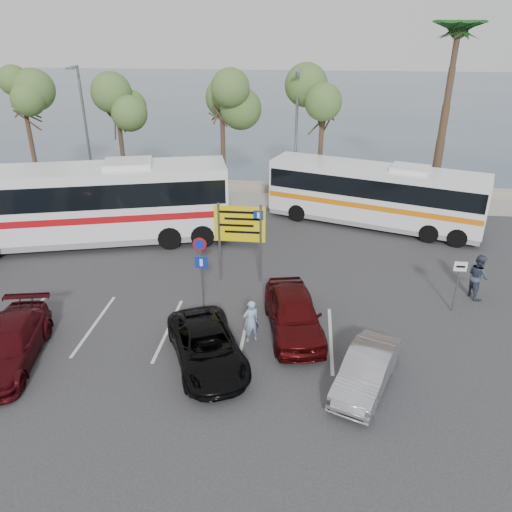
# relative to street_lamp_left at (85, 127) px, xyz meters

# --- Properties ---
(ground) EXTENTS (120.00, 120.00, 0.00)m
(ground) POSITION_rel_street_lamp_left_xyz_m (10.00, -13.52, -4.60)
(ground) COLOR #2E2E30
(ground) RESTS_ON ground
(kerb_strip) EXTENTS (44.00, 2.40, 0.15)m
(kerb_strip) POSITION_rel_street_lamp_left_xyz_m (10.00, 0.48, -4.52)
(kerb_strip) COLOR gray
(kerb_strip) RESTS_ON ground
(seawall) EXTENTS (48.00, 0.80, 0.60)m
(seawall) POSITION_rel_street_lamp_left_xyz_m (10.00, 2.48, -4.30)
(seawall) COLOR gray
(seawall) RESTS_ON ground
(sea) EXTENTS (140.00, 140.00, 0.00)m
(sea) POSITION_rel_street_lamp_left_xyz_m (10.00, 46.48, -4.59)
(sea) COLOR #3B4C5E
(sea) RESTS_ON ground
(tree_far_left) EXTENTS (3.20, 3.20, 7.60)m
(tree_far_left) POSITION_rel_street_lamp_left_xyz_m (-4.00, 0.48, 1.73)
(tree_far_left) COLOR #382619
(tree_far_left) RESTS_ON kerb_strip
(tree_left) EXTENTS (3.20, 3.20, 7.20)m
(tree_left) POSITION_rel_street_lamp_left_xyz_m (2.00, 0.48, 1.41)
(tree_left) COLOR #382619
(tree_left) RESTS_ON kerb_strip
(tree_mid) EXTENTS (3.20, 3.20, 8.00)m
(tree_mid) POSITION_rel_street_lamp_left_xyz_m (8.50, 0.48, 2.06)
(tree_mid) COLOR #382619
(tree_mid) RESTS_ON kerb_strip
(tree_right) EXTENTS (3.20, 3.20, 7.40)m
(tree_right) POSITION_rel_street_lamp_left_xyz_m (14.50, 0.48, 1.57)
(tree_right) COLOR #382619
(tree_right) RESTS_ON kerb_strip
(palm_tree) EXTENTS (4.80, 4.80, 11.20)m
(palm_tree) POSITION_rel_street_lamp_left_xyz_m (21.50, 0.48, 5.27)
(palm_tree) COLOR #382619
(palm_tree) RESTS_ON kerb_strip
(street_lamp_left) EXTENTS (0.45, 1.15, 8.01)m
(street_lamp_left) POSITION_rel_street_lamp_left_xyz_m (0.00, 0.00, 0.00)
(street_lamp_left) COLOR slate
(street_lamp_left) RESTS_ON kerb_strip
(street_lamp_right) EXTENTS (0.45, 1.15, 8.01)m
(street_lamp_right) POSITION_rel_street_lamp_left_xyz_m (13.00, 0.00, 0.00)
(street_lamp_right) COLOR slate
(street_lamp_right) RESTS_ON kerb_strip
(direction_sign) EXTENTS (2.20, 0.12, 3.60)m
(direction_sign) POSITION_rel_street_lamp_left_xyz_m (11.00, -10.32, -2.17)
(direction_sign) COLOR slate
(direction_sign) RESTS_ON ground
(sign_no_stop) EXTENTS (0.60, 0.08, 2.35)m
(sign_no_stop) POSITION_rel_street_lamp_left_xyz_m (9.40, -11.13, -3.02)
(sign_no_stop) COLOR slate
(sign_no_stop) RESTS_ON ground
(sign_parking) EXTENTS (0.50, 0.07, 2.25)m
(sign_parking) POSITION_rel_street_lamp_left_xyz_m (9.80, -12.73, -3.13)
(sign_parking) COLOR slate
(sign_parking) RESTS_ON ground
(sign_taxi) EXTENTS (0.50, 0.07, 2.20)m
(sign_taxi) POSITION_rel_street_lamp_left_xyz_m (19.80, -12.03, -3.18)
(sign_taxi) COLOR slate
(sign_taxi) RESTS_ON ground
(lane_markings) EXTENTS (12.02, 4.20, 0.01)m
(lane_markings) POSITION_rel_street_lamp_left_xyz_m (8.86, -14.52, -4.60)
(lane_markings) COLOR silver
(lane_markings) RESTS_ON ground
(coach_bus_left) EXTENTS (14.05, 6.36, 4.29)m
(coach_bus_left) POSITION_rel_street_lamp_left_xyz_m (2.91, -7.02, -2.61)
(coach_bus_left) COLOR white
(coach_bus_left) RESTS_ON ground
(coach_bus_right) EXTENTS (11.79, 6.08, 3.62)m
(coach_bus_right) POSITION_rel_street_lamp_left_xyz_m (17.50, -3.02, -2.92)
(coach_bus_right) COLOR white
(coach_bus_right) RESTS_ON ground
(car_maroon) EXTENTS (2.84, 5.09, 1.40)m
(car_maroon) POSITION_rel_street_lamp_left_xyz_m (4.00, -17.02, -3.90)
(car_maroon) COLOR #430B10
(car_maroon) RESTS_ON ground
(car_red) EXTENTS (2.74, 4.88, 1.57)m
(car_red) POSITION_rel_street_lamp_left_xyz_m (13.50, -14.13, -3.81)
(car_red) COLOR #470A0B
(car_red) RESTS_ON ground
(suv_black) EXTENTS (3.79, 5.05, 1.28)m
(suv_black) POSITION_rel_street_lamp_left_xyz_m (10.67, -16.33, -3.96)
(suv_black) COLOR black
(suv_black) RESTS_ON ground
(car_silver_b) EXTENTS (2.62, 4.00, 1.25)m
(car_silver_b) POSITION_rel_street_lamp_left_xyz_m (15.90, -17.02, -3.98)
(car_silver_b) COLOR gray
(car_silver_b) RESTS_ON ground
(pedestrian_near) EXTENTS (0.73, 0.65, 1.67)m
(pedestrian_near) POSITION_rel_street_lamp_left_xyz_m (12.00, -14.92, -3.77)
(pedestrian_near) COLOR #839EBF
(pedestrian_near) RESTS_ON ground
(pedestrian_far) EXTENTS (0.97, 1.11, 1.93)m
(pedestrian_far) POSITION_rel_street_lamp_left_xyz_m (21.00, -10.74, -3.64)
(pedestrian_far) COLOR #384054
(pedestrian_far) RESTS_ON ground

